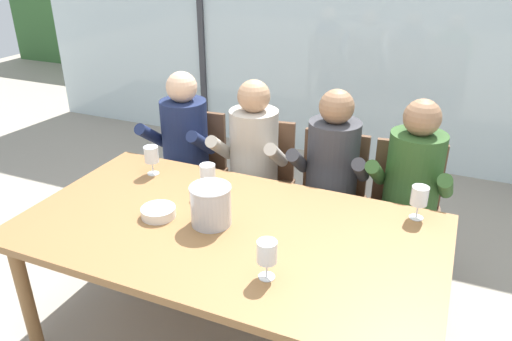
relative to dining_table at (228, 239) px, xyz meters
name	(u,v)px	position (x,y,z in m)	size (l,w,h in m)	color
ground	(292,246)	(0.00, 1.00, -0.67)	(14.00, 14.00, 0.00)	#9E9384
window_glass_panel	(361,25)	(0.00, 2.73, 0.63)	(7.25, 0.03, 2.60)	silver
window_mullion_left	(201,15)	(-1.63, 2.71, 0.63)	(0.06, 0.06, 2.60)	#38383D
hillside_vineyard	(405,24)	(0.00, 5.93, 0.19)	(13.25, 2.40, 1.73)	#386633
dining_table	(228,239)	(0.00, 0.00, 0.00)	(2.05, 1.13, 0.74)	olive
chair_near_curtain	(194,164)	(-0.76, 0.97, -0.14)	(0.47, 0.47, 0.89)	brown
chair_left_of_center	(261,176)	(-0.23, 0.97, -0.14)	(0.50, 0.50, 0.89)	brown
chair_center	(330,191)	(0.26, 0.95, -0.14)	(0.45, 0.45, 0.89)	brown
chair_right_of_center	(405,204)	(0.73, 0.98, -0.14)	(0.49, 0.49, 0.89)	brown
person_navy_polo	(180,148)	(-0.78, 0.84, 0.03)	(0.48, 0.62, 1.21)	#192347
person_beige_jumper	(250,161)	(-0.25, 0.84, 0.03)	(0.49, 0.63, 1.21)	#B7AD9E
person_charcoal_jacket	(329,175)	(0.28, 0.84, 0.03)	(0.48, 0.62, 1.21)	#38383D
person_olive_shirt	(409,189)	(0.75, 0.84, 0.03)	(0.48, 0.62, 1.21)	#2D5123
ice_bucket_primary	(210,205)	(-0.09, 0.00, 0.17)	(0.21, 0.21, 0.20)	#B7B7BC
tasting_bowl	(158,212)	(-0.36, -0.05, 0.09)	(0.17, 0.17, 0.05)	silver
wine_glass_by_left_taster	(208,174)	(-0.25, 0.27, 0.19)	(0.08, 0.08, 0.17)	silver
wine_glass_near_bucket	(152,156)	(-0.67, 0.35, 0.19)	(0.08, 0.08, 0.17)	silver
wine_glass_center_pour	(419,197)	(0.83, 0.45, 0.19)	(0.08, 0.08, 0.17)	silver
wine_glass_by_right_taster	(267,253)	(0.32, -0.28, 0.19)	(0.08, 0.08, 0.17)	silver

